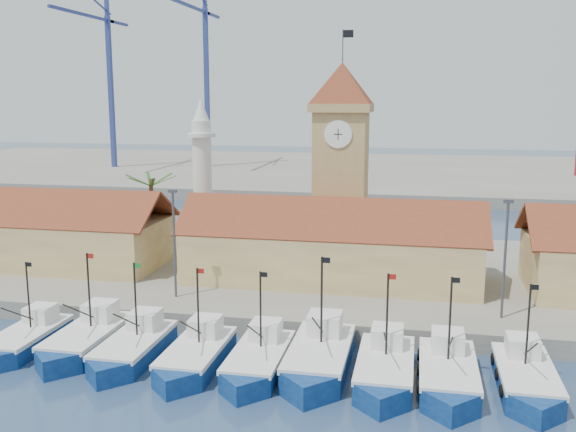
% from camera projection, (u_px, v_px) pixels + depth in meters
% --- Properties ---
extents(ground, '(400.00, 400.00, 0.00)m').
position_uv_depth(ground, '(288.00, 389.00, 39.84)').
color(ground, navy).
rests_on(ground, ground).
extents(quay, '(140.00, 32.00, 1.50)m').
position_uv_depth(quay, '(337.00, 275.00, 62.83)').
color(quay, gray).
rests_on(quay, ground).
extents(terminal, '(240.00, 80.00, 2.00)m').
position_uv_depth(terminal, '(385.00, 173.00, 145.65)').
color(terminal, gray).
rests_on(terminal, ground).
extents(boat_0, '(3.22, 8.83, 6.68)m').
position_uv_depth(boat_0, '(25.00, 341.00, 45.93)').
color(boat_0, navy).
rests_on(boat_0, ground).
extents(boat_1, '(3.58, 9.80, 7.41)m').
position_uv_depth(boat_1, '(85.00, 341.00, 45.64)').
color(boat_1, navy).
rests_on(boat_1, ground).
extents(boat_2, '(3.42, 9.38, 7.10)m').
position_uv_depth(boat_2, '(132.00, 350.00, 44.18)').
color(boat_2, navy).
rests_on(boat_2, ground).
extents(boat_3, '(3.42, 9.36, 7.08)m').
position_uv_depth(boat_3, '(195.00, 358.00, 42.82)').
color(boat_3, navy).
rests_on(boat_3, ground).
extents(boat_4, '(3.40, 9.30, 7.04)m').
position_uv_depth(boat_4, '(258.00, 362.00, 42.10)').
color(boat_4, navy).
rests_on(boat_4, ground).
extents(boat_5, '(3.87, 10.60, 8.02)m').
position_uv_depth(boat_5, '(319.00, 360.00, 42.25)').
color(boat_5, navy).
rests_on(boat_5, ground).
extents(boat_6, '(3.54, 9.69, 7.33)m').
position_uv_depth(boat_6, '(385.00, 371.00, 40.63)').
color(boat_6, navy).
rests_on(boat_6, ground).
extents(boat_7, '(3.54, 9.70, 7.34)m').
position_uv_depth(boat_7, '(448.00, 377.00, 39.84)').
color(boat_7, navy).
rests_on(boat_7, ground).
extents(boat_8, '(3.40, 9.30, 7.04)m').
position_uv_depth(boat_8, '(527.00, 381.00, 39.31)').
color(boat_8, navy).
rests_on(boat_8, ground).
extents(hall_left, '(31.20, 10.13, 7.61)m').
position_uv_depth(hall_left, '(17.00, 237.00, 64.70)').
color(hall_left, '#DAC577').
rests_on(hall_left, quay).
extents(hall_center, '(27.04, 10.13, 7.61)m').
position_uv_depth(hall_center, '(332.00, 252.00, 58.39)').
color(hall_center, '#DAC577').
rests_on(hall_center, quay).
extents(clock_tower, '(5.80, 5.80, 22.70)m').
position_uv_depth(clock_tower, '(341.00, 159.00, 62.72)').
color(clock_tower, tan).
rests_on(clock_tower, quay).
extents(minaret, '(3.00, 3.00, 16.30)m').
position_uv_depth(minaret, '(202.00, 175.00, 68.01)').
color(minaret, silver).
rests_on(minaret, quay).
extents(palm_tree, '(5.60, 5.03, 8.39)m').
position_uv_depth(palm_tree, '(152.00, 209.00, 67.70)').
color(palm_tree, brown).
rests_on(palm_tree, quay).
extents(lamp_posts, '(80.70, 0.25, 9.03)m').
position_uv_depth(lamp_posts, '(325.00, 245.00, 50.13)').
color(lamp_posts, '#3F3F44').
rests_on(lamp_posts, quay).
extents(crane_blue_far, '(1.00, 33.56, 41.02)m').
position_uv_depth(crane_blue_far, '(106.00, 66.00, 144.40)').
color(crane_blue_far, navy).
rests_on(crane_blue_far, terminal).
extents(crane_blue_near, '(1.00, 32.16, 43.02)m').
position_uv_depth(crane_blue_near, '(204.00, 62.00, 146.10)').
color(crane_blue_near, navy).
rests_on(crane_blue_near, terminal).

